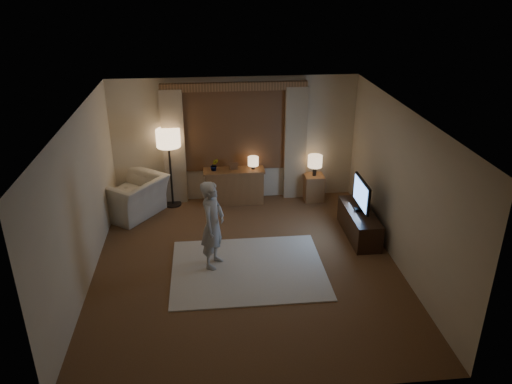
{
  "coord_description": "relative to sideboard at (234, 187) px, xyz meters",
  "views": [
    {
      "loc": [
        -0.57,
        -7.05,
        4.56
      ],
      "look_at": [
        0.22,
        0.6,
        1.08
      ],
      "focal_mm": 35.0,
      "sensor_mm": 36.0,
      "label": 1
    }
  ],
  "objects": [
    {
      "name": "side_table",
      "position": [
        1.68,
        -0.05,
        -0.07
      ],
      "size": [
        0.4,
        0.4,
        0.56
      ],
      "primitive_type": "cube",
      "color": "brown",
      "rests_on": "floor"
    },
    {
      "name": "tv",
      "position": [
        2.19,
        -1.66,
        0.49
      ],
      "size": [
        0.21,
        0.84,
        0.61
      ],
      "color": "black",
      "rests_on": "tv_stand"
    },
    {
      "name": "room",
      "position": [
        0.05,
        -2.0,
        0.98
      ],
      "size": [
        5.04,
        5.54,
        2.64
      ],
      "color": "brown",
      "rests_on": "ground"
    },
    {
      "name": "floor_lamp",
      "position": [
        -1.29,
        0.0,
        1.03
      ],
      "size": [
        0.48,
        0.48,
        1.64
      ],
      "color": "black",
      "rests_on": "floor"
    },
    {
      "name": "armchair",
      "position": [
        -2.05,
        -0.37,
        0.04
      ],
      "size": [
        1.55,
        1.59,
        0.78
      ],
      "primitive_type": "imported",
      "rotation": [
        0.0,
        0.0,
        -2.2
      ],
      "color": "beige",
      "rests_on": "floor"
    },
    {
      "name": "rug",
      "position": [
        0.06,
        -2.61,
        -0.34
      ],
      "size": [
        2.5,
        2.0,
        0.02
      ],
      "primitive_type": "cube",
      "color": "beige",
      "rests_on": "floor"
    },
    {
      "name": "tv_stand",
      "position": [
        2.2,
        -1.66,
        -0.1
      ],
      "size": [
        0.45,
        1.4,
        0.5
      ],
      "primitive_type": "cube",
      "color": "black",
      "rests_on": "floor"
    },
    {
      "name": "person",
      "position": [
        -0.49,
        -2.42,
        0.42
      ],
      "size": [
        0.55,
        0.65,
        1.5
      ],
      "primitive_type": "imported",
      "rotation": [
        0.0,
        0.0,
        1.16
      ],
      "color": "#B4ADA6",
      "rests_on": "rug"
    },
    {
      "name": "sideboard",
      "position": [
        0.0,
        0.0,
        0.0
      ],
      "size": [
        1.2,
        0.4,
        0.7
      ],
      "primitive_type": "cube",
      "color": "brown",
      "rests_on": "floor"
    },
    {
      "name": "picture_frame",
      "position": [
        -0.0,
        0.0,
        0.45
      ],
      "size": [
        0.16,
        0.02,
        0.2
      ],
      "primitive_type": "cube",
      "color": "brown",
      "rests_on": "sideboard"
    },
    {
      "name": "table_lamp_side",
      "position": [
        1.68,
        -0.05,
        0.52
      ],
      "size": [
        0.3,
        0.3,
        0.44
      ],
      "color": "black",
      "rests_on": "side_table"
    },
    {
      "name": "table_lamp_sideboard",
      "position": [
        0.4,
        0.0,
        0.55
      ],
      "size": [
        0.22,
        0.22,
        0.3
      ],
      "color": "black",
      "rests_on": "sideboard"
    },
    {
      "name": "plant",
      "position": [
        -0.4,
        0.0,
        0.5
      ],
      "size": [
        0.17,
        0.13,
        0.3
      ],
      "primitive_type": "imported",
      "color": "#999999",
      "rests_on": "sideboard"
    }
  ]
}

